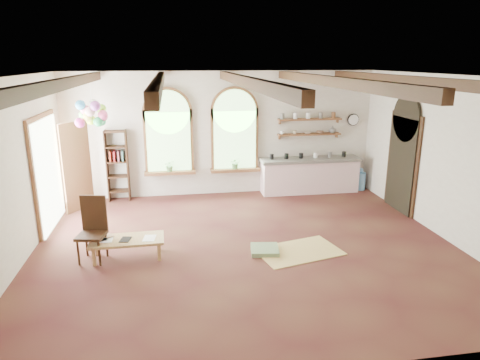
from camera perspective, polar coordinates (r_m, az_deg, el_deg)
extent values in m
plane|color=brown|center=(8.33, 0.83, -8.85)|extent=(8.00, 8.00, 0.00)
cube|color=brown|center=(11.08, -9.48, 5.06)|extent=(1.24, 0.08, 1.64)
cylinder|color=brown|center=(10.97, -9.65, 8.91)|extent=(1.24, 0.08, 1.24)
cube|color=#8AC576|center=(11.04, -9.48, 5.02)|extent=(1.10, 0.04, 1.50)
cube|color=brown|center=(11.17, -9.29, 0.99)|extent=(1.30, 0.28, 0.08)
cube|color=brown|center=(11.20, -0.72, 5.39)|extent=(1.24, 0.08, 1.64)
cylinder|color=brown|center=(11.09, -0.73, 9.20)|extent=(1.24, 0.08, 1.24)
cube|color=#8AC576|center=(11.16, -0.69, 5.35)|extent=(1.10, 0.04, 1.50)
cube|color=brown|center=(11.29, -0.64, 1.36)|extent=(1.30, 0.28, 0.08)
cube|color=brown|center=(9.89, -24.29, 0.78)|extent=(0.10, 1.90, 2.50)
cube|color=black|center=(10.67, 20.74, 1.90)|extent=(0.10, 1.30, 2.40)
cube|color=white|center=(11.66, 9.24, 0.46)|extent=(2.60, 0.55, 0.86)
cube|color=gray|center=(11.55, 9.34, 2.71)|extent=(2.68, 0.62, 0.08)
cube|color=brown|center=(11.59, 9.20, 6.04)|extent=(1.70, 0.24, 0.04)
cube|color=brown|center=(11.53, 9.29, 8.00)|extent=(1.70, 0.24, 0.04)
cylinder|color=black|center=(12.05, 14.88, 7.77)|extent=(0.32, 0.04, 0.32)
cube|color=#352110|center=(11.20, -17.30, 1.78)|extent=(0.03, 0.32, 1.80)
cube|color=#352110|center=(11.14, -14.76, 1.90)|extent=(0.03, 0.32, 1.80)
cube|color=#AD834F|center=(8.01, -14.82, -7.74)|extent=(1.31, 0.62, 0.05)
cube|color=#AD834F|center=(7.97, -18.89, -9.68)|extent=(0.06, 0.06, 0.33)
cube|color=#AD834F|center=(7.86, -10.73, -9.40)|extent=(0.06, 0.06, 0.33)
cube|color=#AD834F|center=(8.35, -18.49, -8.45)|extent=(0.06, 0.06, 0.33)
cube|color=#AD834F|center=(8.25, -10.74, -8.16)|extent=(0.06, 0.06, 0.33)
cube|color=#352110|center=(8.03, -19.19, -7.02)|extent=(0.54, 0.54, 0.05)
cube|color=#352110|center=(8.09, -18.88, -4.24)|extent=(0.46, 0.14, 0.68)
cube|color=tan|center=(8.20, 7.84, -9.39)|extent=(1.70, 1.28, 0.02)
cube|color=#6D865D|center=(8.10, 3.30, -9.28)|extent=(0.58, 0.58, 0.09)
cylinder|color=#5E9ACA|center=(12.24, 15.65, -0.13)|extent=(0.32, 0.32, 0.48)
sphere|color=#5E9ACA|center=(12.17, 15.75, 1.19)|extent=(0.17, 0.17, 0.17)
cylinder|color=#5E9ACA|center=(12.11, 14.09, -0.34)|extent=(0.28, 0.28, 0.42)
sphere|color=#5E9ACA|center=(12.04, 14.17, 0.83)|extent=(0.15, 0.15, 0.15)
cylinder|color=white|center=(9.89, -19.28, 10.88)|extent=(0.01, 0.01, 0.85)
sphere|color=green|center=(9.95, -18.03, 7.50)|extent=(0.22, 0.22, 0.22)
sphere|color=#E84D88|center=(10.04, -17.82, 8.27)|extent=(0.22, 0.22, 0.22)
sphere|color=#88DD2E|center=(10.16, -18.01, 9.02)|extent=(0.22, 0.22, 0.22)
sphere|color=white|center=(10.07, -18.95, 9.58)|extent=(0.22, 0.22, 0.22)
sphere|color=#C9EE25|center=(10.17, -19.27, 7.56)|extent=(0.22, 0.22, 0.22)
sphere|color=#5DC052|center=(10.17, -20.11, 8.16)|extent=(0.22, 0.22, 0.22)
sphere|color=pink|center=(9.99, -19.93, 8.75)|extent=(0.22, 0.22, 0.22)
sphere|color=#2C85BC|center=(9.91, -20.51, 9.35)|extent=(0.22, 0.22, 0.22)
sphere|color=#CA2C8D|center=(9.82, -20.56, 7.17)|extent=(0.22, 0.22, 0.22)
sphere|color=#F5EA56|center=(9.81, -19.61, 7.96)|extent=(0.22, 0.22, 0.22)
sphere|color=#FFBEBB|center=(9.69, -19.39, 8.61)|extent=(0.22, 0.22, 0.22)
sphere|color=purple|center=(9.61, -18.73, 9.34)|extent=(0.22, 0.22, 0.22)
sphere|color=green|center=(9.82, -18.37, 7.37)|extent=(0.22, 0.22, 0.22)
sphere|color=#E84D88|center=(9.84, -17.79, 8.14)|extent=(0.22, 0.22, 0.22)
imported|color=olive|center=(8.18, -17.66, -7.23)|extent=(0.25, 0.26, 0.02)
cube|color=black|center=(7.97, -15.03, -7.67)|extent=(0.22, 0.27, 0.01)
imported|color=#598C4C|center=(11.09, -9.34, 1.90)|extent=(0.27, 0.23, 0.30)
imported|color=#598C4C|center=(11.21, -0.62, 2.26)|extent=(0.27, 0.23, 0.30)
imported|color=white|center=(11.37, 5.61, 6.33)|extent=(0.12, 0.10, 0.10)
imported|color=beige|center=(11.46, 7.31, 6.34)|extent=(0.10, 0.10, 0.09)
imported|color=beige|center=(11.57, 8.98, 6.26)|extent=(0.22, 0.22, 0.05)
imported|color=#8C664C|center=(11.68, 10.62, 6.30)|extent=(0.20, 0.20, 0.06)
imported|color=slate|center=(11.79, 12.25, 6.62)|extent=(0.18, 0.18, 0.19)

